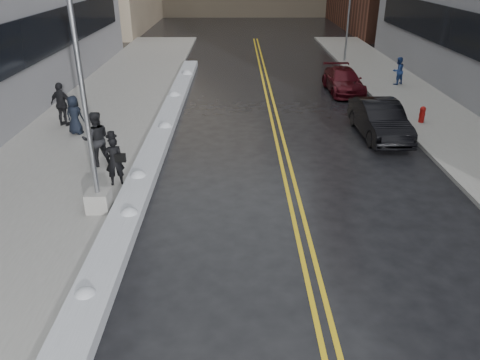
{
  "coord_description": "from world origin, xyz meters",
  "views": [
    {
      "loc": [
        0.7,
        -10.01,
        6.82
      ],
      "look_at": [
        0.8,
        1.59,
        1.3
      ],
      "focal_mm": 35.0,
      "sensor_mm": 36.0,
      "label": 1
    }
  ],
  "objects_px": {
    "pedestrian_fedora": "(114,161)",
    "car_maroon": "(343,81)",
    "car_black": "(380,120)",
    "pedestrian_d": "(62,104)",
    "fire_hydrant": "(422,114)",
    "pedestrian_c": "(74,115)",
    "pedestrian_east": "(398,71)",
    "traffic_signal": "(349,13)",
    "lamppost": "(89,133)",
    "pedestrian_b": "(96,139)"
  },
  "relations": [
    {
      "from": "traffic_signal",
      "to": "car_maroon",
      "type": "bearing_deg",
      "value": -102.58
    },
    {
      "from": "pedestrian_fedora",
      "to": "pedestrian_c",
      "type": "relative_size",
      "value": 1.02
    },
    {
      "from": "traffic_signal",
      "to": "car_black",
      "type": "xyz_separation_m",
      "value": [
        -1.83,
        -15.43,
        -2.66
      ]
    },
    {
      "from": "pedestrian_fedora",
      "to": "pedestrian_d",
      "type": "relative_size",
      "value": 0.86
    },
    {
      "from": "pedestrian_fedora",
      "to": "car_maroon",
      "type": "relative_size",
      "value": 0.37
    },
    {
      "from": "pedestrian_fedora",
      "to": "pedestrian_b",
      "type": "relative_size",
      "value": 0.84
    },
    {
      "from": "pedestrian_c",
      "to": "pedestrian_d",
      "type": "height_order",
      "value": "pedestrian_d"
    },
    {
      "from": "fire_hydrant",
      "to": "car_black",
      "type": "relative_size",
      "value": 0.16
    },
    {
      "from": "pedestrian_east",
      "to": "car_maroon",
      "type": "height_order",
      "value": "pedestrian_east"
    },
    {
      "from": "traffic_signal",
      "to": "pedestrian_east",
      "type": "relative_size",
      "value": 3.85
    },
    {
      "from": "car_black",
      "to": "pedestrian_b",
      "type": "bearing_deg",
      "value": -165.35
    },
    {
      "from": "pedestrian_d",
      "to": "pedestrian_east",
      "type": "relative_size",
      "value": 1.22
    },
    {
      "from": "lamppost",
      "to": "car_maroon",
      "type": "xyz_separation_m",
      "value": [
        9.97,
        13.81,
        -1.89
      ]
    },
    {
      "from": "fire_hydrant",
      "to": "pedestrian_d",
      "type": "distance_m",
      "value": 15.86
    },
    {
      "from": "pedestrian_c",
      "to": "pedestrian_east",
      "type": "relative_size",
      "value": 1.04
    },
    {
      "from": "fire_hydrant",
      "to": "traffic_signal",
      "type": "relative_size",
      "value": 0.12
    },
    {
      "from": "traffic_signal",
      "to": "car_maroon",
      "type": "height_order",
      "value": "traffic_signal"
    },
    {
      "from": "car_black",
      "to": "pedestrian_d",
      "type": "bearing_deg",
      "value": 173.25
    },
    {
      "from": "pedestrian_b",
      "to": "pedestrian_east",
      "type": "distance_m",
      "value": 18.39
    },
    {
      "from": "car_maroon",
      "to": "fire_hydrant",
      "type": "bearing_deg",
      "value": -69.63
    },
    {
      "from": "pedestrian_b",
      "to": "car_maroon",
      "type": "xyz_separation_m",
      "value": [
        10.85,
        10.5,
        -0.49
      ]
    },
    {
      "from": "fire_hydrant",
      "to": "pedestrian_d",
      "type": "bearing_deg",
      "value": -178.86
    },
    {
      "from": "pedestrian_fedora",
      "to": "pedestrian_c",
      "type": "bearing_deg",
      "value": -79.58
    },
    {
      "from": "pedestrian_b",
      "to": "car_maroon",
      "type": "bearing_deg",
      "value": -155.47
    },
    {
      "from": "fire_hydrant",
      "to": "pedestrian_d",
      "type": "xyz_separation_m",
      "value": [
        -15.84,
        -0.32,
        0.55
      ]
    },
    {
      "from": "pedestrian_b",
      "to": "car_maroon",
      "type": "height_order",
      "value": "pedestrian_b"
    },
    {
      "from": "pedestrian_east",
      "to": "fire_hydrant",
      "type": "bearing_deg",
      "value": 52.0
    },
    {
      "from": "fire_hydrant",
      "to": "car_black",
      "type": "distance_m",
      "value": 2.74
    },
    {
      "from": "pedestrian_fedora",
      "to": "pedestrian_b",
      "type": "xyz_separation_m",
      "value": [
        -0.98,
        1.59,
        0.16
      ]
    },
    {
      "from": "pedestrian_b",
      "to": "car_black",
      "type": "xyz_separation_m",
      "value": [
        10.85,
        3.25,
        -0.38
      ]
    },
    {
      "from": "traffic_signal",
      "to": "pedestrian_d",
      "type": "bearing_deg",
      "value": -136.98
    },
    {
      "from": "pedestrian_b",
      "to": "car_maroon",
      "type": "relative_size",
      "value": 0.44
    },
    {
      "from": "fire_hydrant",
      "to": "car_black",
      "type": "xyz_separation_m",
      "value": [
        -2.33,
        -1.43,
        0.2
      ]
    },
    {
      "from": "pedestrian_d",
      "to": "pedestrian_east",
      "type": "distance_m",
      "value": 18.39
    },
    {
      "from": "traffic_signal",
      "to": "pedestrian_east",
      "type": "bearing_deg",
      "value": -77.6
    },
    {
      "from": "pedestrian_b",
      "to": "car_black",
      "type": "bearing_deg",
      "value": 177.19
    },
    {
      "from": "pedestrian_d",
      "to": "car_black",
      "type": "height_order",
      "value": "pedestrian_d"
    },
    {
      "from": "traffic_signal",
      "to": "fire_hydrant",
      "type": "bearing_deg",
      "value": -87.95
    },
    {
      "from": "traffic_signal",
      "to": "car_black",
      "type": "height_order",
      "value": "traffic_signal"
    },
    {
      "from": "pedestrian_fedora",
      "to": "car_black",
      "type": "bearing_deg",
      "value": -173.2
    },
    {
      "from": "lamppost",
      "to": "fire_hydrant",
      "type": "height_order",
      "value": "lamppost"
    },
    {
      "from": "pedestrian_fedora",
      "to": "car_black",
      "type": "height_order",
      "value": "pedestrian_fedora"
    },
    {
      "from": "fire_hydrant",
      "to": "pedestrian_fedora",
      "type": "distance_m",
      "value": 13.72
    },
    {
      "from": "fire_hydrant",
      "to": "traffic_signal",
      "type": "distance_m",
      "value": 14.3
    },
    {
      "from": "pedestrian_d",
      "to": "lamppost",
      "type": "bearing_deg",
      "value": 135.55
    },
    {
      "from": "pedestrian_b",
      "to": "pedestrian_east",
      "type": "height_order",
      "value": "pedestrian_b"
    },
    {
      "from": "pedestrian_fedora",
      "to": "car_maroon",
      "type": "distance_m",
      "value": 15.61
    },
    {
      "from": "car_black",
      "to": "car_maroon",
      "type": "height_order",
      "value": "car_black"
    },
    {
      "from": "traffic_signal",
      "to": "car_black",
      "type": "bearing_deg",
      "value": -96.76
    },
    {
      "from": "pedestrian_d",
      "to": "pedestrian_east",
      "type": "height_order",
      "value": "pedestrian_d"
    }
  ]
}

